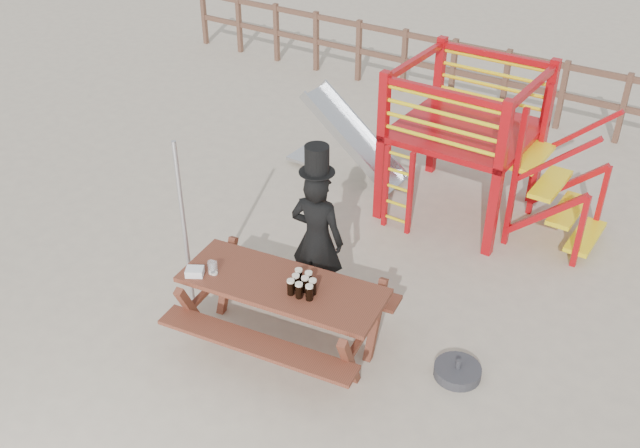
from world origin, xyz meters
The scene contains 10 objects.
ground centered at (0.00, 0.00, 0.00)m, with size 60.00×60.00×0.00m, color #BDAE93.
back_fence centered at (0.00, 7.00, 0.74)m, with size 15.09×0.09×1.20m.
playground_fort centered at (0.12, 3.58, 1.07)m, with size 4.71×1.84×2.10m.
picnic_table centered at (-0.14, -0.03, 0.52)m, with size 2.32×1.77×0.82m.
man_with_hat centered at (-0.26, 0.79, 0.90)m, with size 0.68×0.50×2.00m.
metal_pole centered at (-1.26, -0.22, 1.10)m, with size 0.05×0.05×2.20m, color #B2B2B7.
parasol_base centered at (1.61, 0.58, 0.06)m, with size 0.48×0.48×0.21m.
paper_bag centered at (-0.97, -0.42, 0.86)m, with size 0.18×0.14×0.08m, color white.
stout_pints centered at (0.11, -0.02, 0.91)m, with size 0.32×0.28×0.17m.
empty_glasses centered at (-0.83, -0.30, 0.89)m, with size 0.11×0.08×0.15m.
Camera 1 is at (3.41, -4.60, 5.25)m, focal length 40.00 mm.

